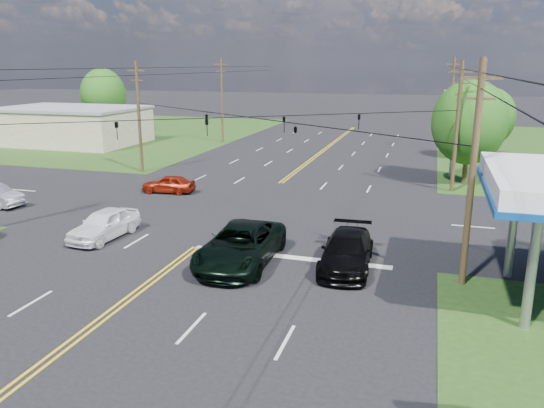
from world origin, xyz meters
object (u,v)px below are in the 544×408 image
(tree_right_b, at_px, (489,117))
(pickup_dkgreen, at_px, (241,245))
(retail_nw, at_px, (71,127))
(tree_right_a, at_px, (469,122))
(pole_left_far, at_px, (222,99))
(tree_far_l, at_px, (103,95))
(pole_nw, at_px, (139,116))
(pole_ne, at_px, (457,126))
(pole_right_far, at_px, (451,104))
(pole_se, at_px, (472,173))
(suv_black, at_px, (347,251))
(pickup_white, at_px, (104,224))

(tree_right_b, height_order, pickup_dkgreen, tree_right_b)
(retail_nw, distance_m, tree_right_a, 45.21)
(retail_nw, bearing_deg, tree_right_b, 2.46)
(pole_left_far, distance_m, tree_right_b, 29.79)
(retail_nw, bearing_deg, tree_far_l, 101.31)
(pole_nw, height_order, pole_ne, same)
(pole_ne, height_order, pole_right_far, pole_right_far)
(pole_se, bearing_deg, pole_ne, 90.00)
(pole_ne, distance_m, tree_right_b, 15.42)
(pole_nw, distance_m, suv_black, 27.57)
(pole_nw, height_order, pickup_white, pole_nw)
(pole_left_far, bearing_deg, pole_se, -54.90)
(tree_right_b, distance_m, pickup_dkgreen, 36.24)
(pole_se, distance_m, pickup_dkgreen, 10.78)
(retail_nw, relative_size, pickup_dkgreen, 2.41)
(tree_right_a, relative_size, tree_right_b, 1.15)
(retail_nw, height_order, pole_left_far, pole_left_far)
(retail_nw, xyz_separation_m, tree_right_b, (46.50, 2.00, 2.22))
(pole_ne, relative_size, pickup_white, 2.03)
(pole_ne, bearing_deg, pole_se, -90.00)
(pickup_dkgreen, relative_size, suv_black, 1.20)
(retail_nw, bearing_deg, pole_ne, -16.82)
(retail_nw, distance_m, suv_black, 48.67)
(pole_se, distance_m, tree_far_l, 60.88)
(tree_right_b, xyz_separation_m, pickup_white, (-21.93, -32.00, -3.42))
(tree_far_l, bearing_deg, pole_nw, -50.44)
(pole_se, bearing_deg, pickup_dkgreen, -177.32)
(pole_nw, bearing_deg, pickup_white, -66.00)
(pole_se, height_order, suv_black, pole_se)
(pole_nw, relative_size, tree_right_b, 1.34)
(retail_nw, height_order, tree_right_a, tree_right_a)
(pole_left_far, xyz_separation_m, pickup_dkgreen, (16.00, -37.47, -4.25))
(pole_nw, bearing_deg, pole_se, -34.70)
(pole_nw, height_order, pole_right_far, pole_right_far)
(pole_right_far, height_order, tree_right_a, pole_right_far)
(retail_nw, distance_m, pole_right_far, 43.53)
(pole_left_far, distance_m, tree_far_l, 19.42)
(pole_nw, height_order, pickup_dkgreen, pole_nw)
(retail_nw, xyz_separation_m, pole_right_far, (43.00, 6.00, 3.17))
(retail_nw, relative_size, pole_nw, 1.68)
(pole_ne, bearing_deg, tree_right_b, 76.87)
(pole_se, xyz_separation_m, pole_left_far, (-26.00, 37.00, 0.25))
(tree_far_l, bearing_deg, pole_left_far, -11.89)
(retail_nw, relative_size, tree_right_b, 2.26)
(pole_right_far, relative_size, tree_right_a, 1.22)
(pole_ne, xyz_separation_m, tree_right_a, (1.00, 3.00, -0.05))
(pole_right_far, relative_size, suv_black, 1.80)
(tree_right_a, distance_m, pickup_white, 28.18)
(tree_right_b, bearing_deg, pole_left_far, 172.28)
(tree_right_b, bearing_deg, tree_far_l, 170.63)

